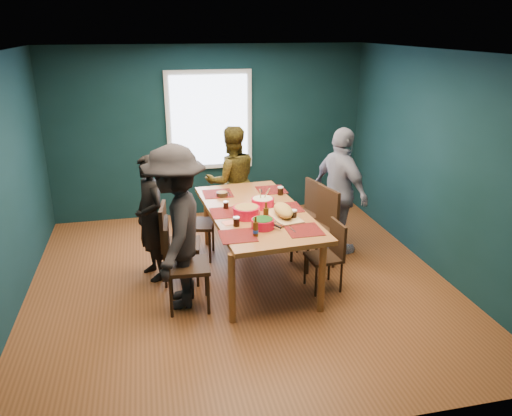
{
  "coord_description": "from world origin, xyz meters",
  "views": [
    {
      "loc": [
        -0.99,
        -5.34,
        2.97
      ],
      "look_at": [
        0.24,
        0.15,
        0.89
      ],
      "focal_mm": 35.0,
      "sensor_mm": 36.0,
      "label": 1
    }
  ],
  "objects_px": {
    "chair_right_near": "(330,250)",
    "dining_table": "(257,216)",
    "chair_left_far": "(189,217)",
    "chair_left_mid": "(173,237)",
    "person_right": "(340,192)",
    "chair_right_mid": "(320,221)",
    "bowl_dumpling": "(263,202)",
    "cutting_board": "(283,212)",
    "person_back": "(232,181)",
    "chair_right_far": "(308,209)",
    "person_far_left": "(151,218)",
    "bowl_herbs": "(263,223)",
    "person_near_left": "(176,228)",
    "chair_left_near": "(179,258)",
    "bowl_salad": "(247,212)"
  },
  "relations": [
    {
      "from": "chair_left_near",
      "to": "bowl_herbs",
      "type": "bearing_deg",
      "value": 6.19
    },
    {
      "from": "dining_table",
      "to": "chair_left_mid",
      "type": "height_order",
      "value": "chair_left_mid"
    },
    {
      "from": "person_far_left",
      "to": "person_right",
      "type": "distance_m",
      "value": 2.5
    },
    {
      "from": "chair_left_far",
      "to": "chair_left_mid",
      "type": "height_order",
      "value": "chair_left_far"
    },
    {
      "from": "bowl_dumpling",
      "to": "chair_left_far",
      "type": "bearing_deg",
      "value": 146.99
    },
    {
      "from": "person_right",
      "to": "bowl_salad",
      "type": "height_order",
      "value": "person_right"
    },
    {
      "from": "chair_left_mid",
      "to": "chair_right_mid",
      "type": "relative_size",
      "value": 0.96
    },
    {
      "from": "person_near_left",
      "to": "cutting_board",
      "type": "distance_m",
      "value": 1.27
    },
    {
      "from": "person_back",
      "to": "chair_left_far",
      "type": "bearing_deg",
      "value": 41.25
    },
    {
      "from": "person_right",
      "to": "chair_right_mid",
      "type": "bearing_deg",
      "value": 109.76
    },
    {
      "from": "chair_right_mid",
      "to": "bowl_dumpling",
      "type": "distance_m",
      "value": 0.82
    },
    {
      "from": "person_right",
      "to": "bowl_dumpling",
      "type": "bearing_deg",
      "value": 86.41
    },
    {
      "from": "person_far_left",
      "to": "person_right",
      "type": "xyz_separation_m",
      "value": [
        2.5,
        0.19,
        0.09
      ]
    },
    {
      "from": "chair_left_far",
      "to": "person_far_left",
      "type": "distance_m",
      "value": 0.71
    },
    {
      "from": "person_back",
      "to": "chair_right_far",
      "type": "bearing_deg",
      "value": 141.63
    },
    {
      "from": "bowl_salad",
      "to": "cutting_board",
      "type": "xyz_separation_m",
      "value": [
        0.42,
        -0.09,
        0.0
      ]
    },
    {
      "from": "bowl_dumpling",
      "to": "bowl_herbs",
      "type": "height_order",
      "value": "bowl_dumpling"
    },
    {
      "from": "chair_right_near",
      "to": "bowl_salad",
      "type": "distance_m",
      "value": 1.08
    },
    {
      "from": "cutting_board",
      "to": "person_far_left",
      "type": "bearing_deg",
      "value": 151.77
    },
    {
      "from": "chair_left_mid",
      "to": "bowl_herbs",
      "type": "height_order",
      "value": "chair_left_mid"
    },
    {
      "from": "chair_left_far",
      "to": "chair_right_near",
      "type": "distance_m",
      "value": 1.94
    },
    {
      "from": "bowl_herbs",
      "to": "cutting_board",
      "type": "xyz_separation_m",
      "value": [
        0.31,
        0.27,
        0.01
      ]
    },
    {
      "from": "person_right",
      "to": "chair_left_mid",
      "type": "bearing_deg",
      "value": 80.86
    },
    {
      "from": "bowl_salad",
      "to": "bowl_herbs",
      "type": "distance_m",
      "value": 0.38
    },
    {
      "from": "chair_left_mid",
      "to": "chair_left_near",
      "type": "xyz_separation_m",
      "value": [
        0.02,
        -0.65,
        0.03
      ]
    },
    {
      "from": "dining_table",
      "to": "chair_left_near",
      "type": "distance_m",
      "value": 1.18
    },
    {
      "from": "chair_right_near",
      "to": "dining_table",
      "type": "bearing_deg",
      "value": 139.52
    },
    {
      "from": "chair_left_near",
      "to": "chair_right_far",
      "type": "height_order",
      "value": "chair_left_near"
    },
    {
      "from": "chair_right_mid",
      "to": "person_right",
      "type": "distance_m",
      "value": 0.55
    },
    {
      "from": "chair_left_mid",
      "to": "chair_right_far",
      "type": "height_order",
      "value": "chair_left_mid"
    },
    {
      "from": "chair_left_near",
      "to": "bowl_salad",
      "type": "distance_m",
      "value": 0.98
    },
    {
      "from": "chair_left_near",
      "to": "chair_right_far",
      "type": "relative_size",
      "value": 1.1
    },
    {
      "from": "dining_table",
      "to": "person_back",
      "type": "xyz_separation_m",
      "value": [
        -0.07,
        1.37,
        0.04
      ]
    },
    {
      "from": "bowl_salad",
      "to": "bowl_herbs",
      "type": "relative_size",
      "value": 1.24
    },
    {
      "from": "chair_left_near",
      "to": "person_far_left",
      "type": "height_order",
      "value": "person_far_left"
    },
    {
      "from": "chair_left_far",
      "to": "chair_left_mid",
      "type": "xyz_separation_m",
      "value": [
        -0.25,
        -0.62,
        -0.0
      ]
    },
    {
      "from": "dining_table",
      "to": "chair_right_mid",
      "type": "distance_m",
      "value": 0.88
    },
    {
      "from": "person_near_left",
      "to": "dining_table",
      "type": "bearing_deg",
      "value": 129.94
    },
    {
      "from": "chair_left_mid",
      "to": "person_near_left",
      "type": "height_order",
      "value": "person_near_left"
    },
    {
      "from": "chair_left_mid",
      "to": "chair_right_far",
      "type": "relative_size",
      "value": 1.05
    },
    {
      "from": "chair_right_far",
      "to": "person_right",
      "type": "bearing_deg",
      "value": -58.1
    },
    {
      "from": "dining_table",
      "to": "chair_right_mid",
      "type": "relative_size",
      "value": 2.26
    },
    {
      "from": "person_back",
      "to": "cutting_board",
      "type": "height_order",
      "value": "person_back"
    },
    {
      "from": "chair_right_near",
      "to": "bowl_herbs",
      "type": "height_order",
      "value": "bowl_herbs"
    },
    {
      "from": "bowl_dumpling",
      "to": "cutting_board",
      "type": "relative_size",
      "value": 0.4
    },
    {
      "from": "person_far_left",
      "to": "bowl_dumpling",
      "type": "relative_size",
      "value": 5.56
    },
    {
      "from": "chair_left_mid",
      "to": "bowl_herbs",
      "type": "relative_size",
      "value": 3.83
    },
    {
      "from": "person_far_left",
      "to": "bowl_salad",
      "type": "relative_size",
      "value": 4.93
    },
    {
      "from": "chair_left_near",
      "to": "person_near_left",
      "type": "distance_m",
      "value": 0.33
    },
    {
      "from": "bowl_herbs",
      "to": "chair_right_mid",
      "type": "bearing_deg",
      "value": 35.97
    }
  ]
}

